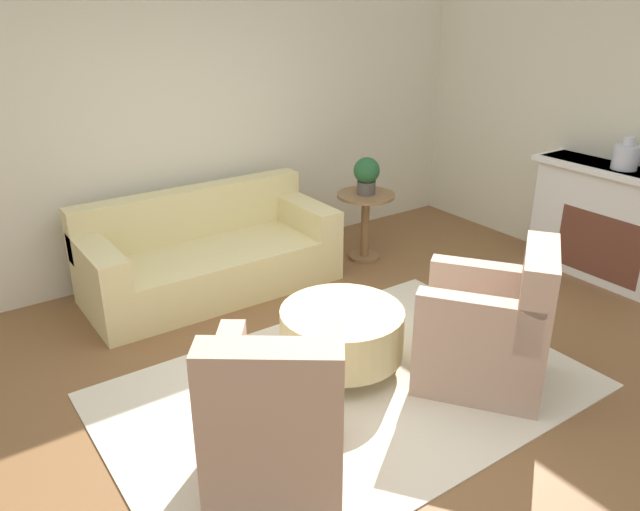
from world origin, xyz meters
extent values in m
plane|color=brown|center=(0.00, 0.00, 0.00)|extent=(16.00, 16.00, 0.00)
cube|color=beige|center=(0.00, 2.57, 1.40)|extent=(9.03, 0.12, 2.80)
cube|color=beige|center=(0.00, 0.00, 0.01)|extent=(3.09, 2.04, 0.01)
cube|color=beige|center=(-0.06, 1.89, 0.20)|extent=(2.16, 0.93, 0.40)
cube|color=beige|center=(-0.06, 2.25, 0.63)|extent=(2.16, 0.20, 0.45)
cube|color=beige|center=(-1.02, 1.87, 0.53)|extent=(0.24, 0.89, 0.25)
cube|color=beige|center=(0.90, 1.87, 0.53)|extent=(0.24, 0.89, 0.25)
cube|color=olive|center=(-0.06, 1.46, 0.03)|extent=(1.95, 0.05, 0.06)
cube|color=tan|center=(-0.79, -0.40, 0.23)|extent=(1.02, 1.05, 0.43)
cube|color=tan|center=(-0.97, -0.65, 0.72)|extent=(0.67, 0.56, 0.56)
cube|color=tan|center=(-0.56, -0.55, 0.59)|extent=(0.56, 0.70, 0.31)
cube|color=tan|center=(-1.00, -0.23, 0.59)|extent=(0.56, 0.70, 0.31)
cube|color=olive|center=(-0.57, -0.10, 0.04)|extent=(0.52, 0.40, 0.06)
cube|color=tan|center=(0.79, -0.40, 0.23)|extent=(1.02, 1.05, 0.43)
cube|color=tan|center=(0.97, -0.65, 0.72)|extent=(0.67, 0.56, 0.56)
cube|color=tan|center=(1.00, -0.23, 0.59)|extent=(0.56, 0.70, 0.31)
cube|color=tan|center=(0.56, -0.55, 0.59)|extent=(0.56, 0.70, 0.31)
cube|color=olive|center=(0.57, -0.10, 0.04)|extent=(0.52, 0.40, 0.06)
cylinder|color=beige|center=(0.12, 0.24, 0.30)|extent=(0.85, 0.85, 0.33)
cylinder|color=olive|center=(-0.14, -0.01, 0.07)|extent=(0.05, 0.05, 0.12)
cylinder|color=olive|center=(0.37, -0.01, 0.07)|extent=(0.05, 0.05, 0.12)
cylinder|color=olive|center=(-0.14, 0.50, 0.07)|extent=(0.05, 0.05, 0.12)
cylinder|color=olive|center=(0.37, 0.50, 0.07)|extent=(0.05, 0.05, 0.12)
cylinder|color=olive|center=(1.49, 1.70, 0.65)|extent=(0.55, 0.55, 0.03)
cylinder|color=olive|center=(1.49, 1.70, 0.32)|extent=(0.08, 0.08, 0.63)
cylinder|color=olive|center=(1.49, 1.70, 0.01)|extent=(0.30, 0.30, 0.03)
cube|color=white|center=(2.99, 0.05, 0.52)|extent=(0.36, 1.45, 1.04)
cube|color=brown|center=(2.82, 0.05, 0.37)|extent=(0.02, 0.80, 0.57)
cube|color=white|center=(2.97, 0.05, 1.02)|extent=(0.44, 1.55, 0.05)
cylinder|color=silver|center=(2.97, 0.05, 1.15)|extent=(0.21, 0.21, 0.20)
cylinder|color=silver|center=(2.97, 0.05, 1.29)|extent=(0.10, 0.10, 0.08)
cylinder|color=#4C4742|center=(1.49, 1.70, 0.73)|extent=(0.18, 0.18, 0.12)
sphere|color=#23562D|center=(1.49, 1.70, 0.89)|extent=(0.25, 0.25, 0.25)
camera|label=1|loc=(-2.14, -2.72, 2.45)|focal=35.00mm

